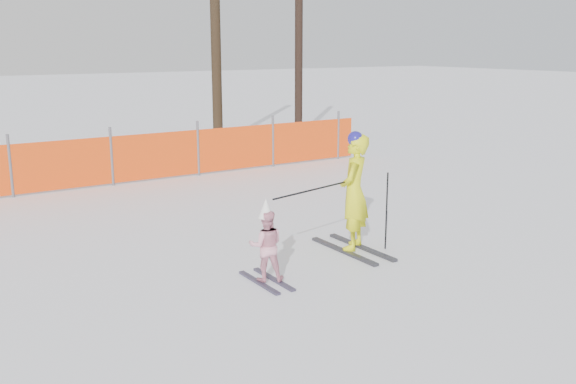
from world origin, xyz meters
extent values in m
plane|color=white|center=(0.00, 0.00, 0.00)|extent=(120.00, 120.00, 0.00)
cube|color=black|center=(0.92, 0.44, 0.02)|extent=(0.09, 1.46, 0.04)
cube|color=black|center=(1.26, 0.44, 0.02)|extent=(0.09, 1.46, 0.04)
imported|color=#FAFF15|center=(1.09, 0.44, 0.87)|extent=(0.72, 0.69, 1.67)
sphere|color=navy|center=(1.09, 0.44, 1.64)|extent=(0.22, 0.22, 0.22)
cube|color=black|center=(-0.74, 0.03, 0.01)|extent=(0.09, 0.92, 0.03)
cube|color=black|center=(-0.52, 0.03, 0.01)|extent=(0.09, 0.92, 0.03)
imported|color=#F9A2B9|center=(-0.63, 0.03, 0.48)|extent=(0.55, 0.51, 0.91)
cone|color=white|center=(-0.63, 0.03, 0.97)|extent=(0.19, 0.19, 0.24)
cylinder|color=black|center=(1.54, 0.24, 0.57)|extent=(0.02, 0.02, 1.14)
cylinder|color=black|center=(0.23, 0.23, 1.05)|extent=(1.48, 0.38, 0.02)
cylinder|color=#595960|center=(-2.44, 6.68, 0.62)|extent=(0.06, 0.06, 1.25)
cylinder|color=#595960|center=(-0.44, 6.68, 0.62)|extent=(0.06, 0.06, 1.25)
cylinder|color=#595960|center=(1.56, 6.68, 0.62)|extent=(0.06, 0.06, 1.25)
cylinder|color=#595960|center=(3.56, 6.68, 0.62)|extent=(0.06, 0.06, 1.25)
cylinder|color=#595960|center=(5.56, 6.68, 0.62)|extent=(0.06, 0.06, 1.25)
cube|color=#FF490D|center=(-2.23, 6.68, 0.55)|extent=(16.42, 0.03, 1.00)
cylinder|color=black|center=(4.00, 10.51, 3.29)|extent=(0.29, 0.29, 6.59)
cylinder|color=black|center=(6.98, 10.65, 2.69)|extent=(0.25, 0.25, 5.38)
camera|label=1|loc=(-4.56, -6.54, 2.94)|focal=40.00mm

